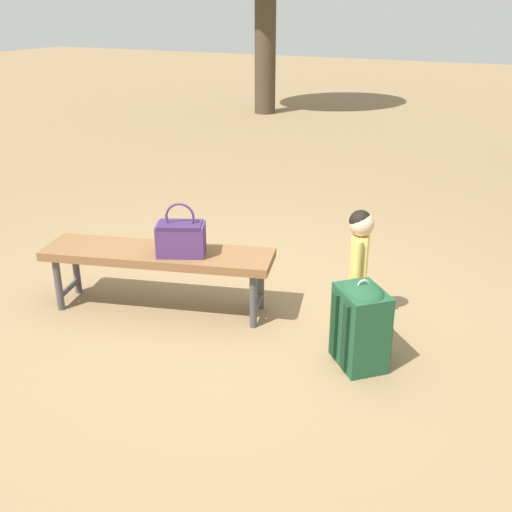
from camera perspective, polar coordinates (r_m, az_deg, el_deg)
name	(u,v)px	position (r m, az deg, el deg)	size (l,w,h in m)	color
ground_plane	(237,316)	(4.33, -1.77, -5.60)	(40.00, 40.00, 0.00)	#8C704C
park_bench	(158,258)	(4.32, -9.07, -0.18)	(1.65, 0.81, 0.45)	brown
handbag	(181,237)	(4.16, -6.98, 1.73)	(0.37, 0.30, 0.37)	#4C2D66
child_standing	(360,250)	(4.08, 9.58, 0.55)	(0.16, 0.22, 0.81)	#CCCC8C
backpack_large	(361,322)	(3.72, 9.69, -6.09)	(0.41, 0.41, 0.56)	#1E4C2D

